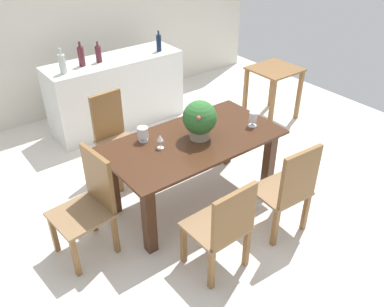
# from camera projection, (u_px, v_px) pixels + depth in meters

# --- Properties ---
(ground_plane) EXTENTS (7.04, 7.04, 0.00)m
(ground_plane) POSITION_uv_depth(u_px,v_px,m) (181.00, 189.00, 4.48)
(ground_plane) COLOR silver
(back_wall) EXTENTS (6.40, 0.10, 2.60)m
(back_wall) POSITION_uv_depth(u_px,v_px,m) (68.00, 21.00, 5.51)
(back_wall) COLOR beige
(back_wall) RESTS_ON ground
(dining_table) EXTENTS (1.74, 0.92, 0.75)m
(dining_table) POSITION_uv_depth(u_px,v_px,m) (194.00, 153.00, 4.00)
(dining_table) COLOR #422616
(dining_table) RESTS_ON ground
(chair_head_end) EXTENTS (0.51, 0.50, 0.98)m
(chair_head_end) POSITION_uv_depth(u_px,v_px,m) (90.00, 200.00, 3.47)
(chair_head_end) COLOR brown
(chair_head_end) RESTS_ON ground
(chair_far_left) EXTENTS (0.43, 0.50, 0.98)m
(chair_far_left) POSITION_uv_depth(u_px,v_px,m) (114.00, 134.00, 4.45)
(chair_far_left) COLOR brown
(chair_far_left) RESTS_ON ground
(chair_near_right) EXTENTS (0.49, 0.45, 0.97)m
(chair_near_right) POSITION_uv_depth(u_px,v_px,m) (289.00, 188.00, 3.62)
(chair_near_right) COLOR brown
(chair_near_right) RESTS_ON ground
(chair_near_left) EXTENTS (0.48, 0.45, 0.91)m
(chair_near_left) POSITION_uv_depth(u_px,v_px,m) (224.00, 226.00, 3.24)
(chair_near_left) COLOR brown
(chair_near_left) RESTS_ON ground
(flower_centerpiece) EXTENTS (0.33, 0.33, 0.39)m
(flower_centerpiece) POSITION_uv_depth(u_px,v_px,m) (200.00, 119.00, 3.83)
(flower_centerpiece) COLOR gray
(flower_centerpiece) RESTS_ON dining_table
(crystal_vase_left) EXTENTS (0.09, 0.09, 0.16)m
(crystal_vase_left) POSITION_uv_depth(u_px,v_px,m) (253.00, 118.00, 4.09)
(crystal_vase_left) COLOR silver
(crystal_vase_left) RESTS_ON dining_table
(crystal_vase_center_near) EXTENTS (0.10, 0.10, 0.15)m
(crystal_vase_center_near) POSITION_uv_depth(u_px,v_px,m) (143.00, 133.00, 3.85)
(crystal_vase_center_near) COLOR silver
(crystal_vase_center_near) RESTS_ON dining_table
(wine_glass) EXTENTS (0.06, 0.06, 0.14)m
(wine_glass) POSITION_uv_depth(u_px,v_px,m) (160.00, 139.00, 3.73)
(wine_glass) COLOR silver
(wine_glass) RESTS_ON dining_table
(kitchen_counter) EXTENTS (1.82, 0.59, 0.95)m
(kitchen_counter) POSITION_uv_depth(u_px,v_px,m) (117.00, 92.00, 5.51)
(kitchen_counter) COLOR silver
(kitchen_counter) RESTS_ON ground
(wine_bottle_clear) EXTENTS (0.08, 0.08, 0.26)m
(wine_bottle_clear) POSITION_uv_depth(u_px,v_px,m) (98.00, 54.00, 5.09)
(wine_bottle_clear) COLOR #511E28
(wine_bottle_clear) RESTS_ON kitchen_counter
(wine_bottle_dark) EXTENTS (0.08, 0.08, 0.31)m
(wine_bottle_dark) POSITION_uv_depth(u_px,v_px,m) (81.00, 56.00, 4.96)
(wine_bottle_dark) COLOR #511E28
(wine_bottle_dark) RESTS_ON kitchen_counter
(wine_bottle_green) EXTENTS (0.08, 0.08, 0.31)m
(wine_bottle_green) POSITION_uv_depth(u_px,v_px,m) (62.00, 64.00, 4.76)
(wine_bottle_green) COLOR #B2BFB7
(wine_bottle_green) RESTS_ON kitchen_counter
(wine_bottle_tall) EXTENTS (0.07, 0.07, 0.28)m
(wine_bottle_tall) POSITION_uv_depth(u_px,v_px,m) (159.00, 43.00, 5.45)
(wine_bottle_tall) COLOR #0F1E38
(wine_bottle_tall) RESTS_ON kitchen_counter
(side_table) EXTENTS (0.63, 0.59, 0.75)m
(side_table) POSITION_uv_depth(u_px,v_px,m) (274.00, 80.00, 5.62)
(side_table) COLOR brown
(side_table) RESTS_ON ground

